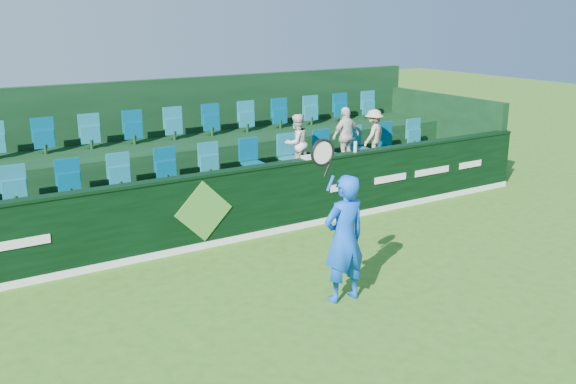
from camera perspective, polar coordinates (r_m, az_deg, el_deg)
ground at (r=8.51m, az=4.09°, el=-12.93°), size 60.00×60.00×0.00m
sponsor_hoarding at (r=11.45m, az=-7.72°, el=-1.68°), size 16.00×0.25×1.35m
stand_tier_front at (r=12.50m, az=-9.81°, el=-1.60°), size 16.00×2.00×0.80m
stand_tier_back at (r=14.15m, az=-12.83°, el=1.33°), size 16.00×1.80×1.30m
stand_rear at (r=14.44m, az=-13.57°, el=3.87°), size 16.00×4.10×2.60m
seat_row_front at (r=12.68m, az=-10.65°, el=1.89°), size 13.50×0.50×0.60m
seat_row_back at (r=14.23m, az=-13.47°, el=5.29°), size 13.50×0.50×0.60m
tennis_player at (r=9.22m, az=5.00°, el=-4.09°), size 1.07×0.45×2.53m
spectator_left at (r=13.50m, az=0.76°, el=4.36°), size 0.66×0.55×1.23m
spectator_middle at (r=14.23m, az=5.16°, el=4.99°), size 0.78×0.39×1.28m
spectator_right at (r=14.73m, az=7.62°, el=5.06°), size 0.86×0.70×1.16m
towel at (r=12.39m, az=2.06°, el=3.14°), size 0.34×0.22×0.05m
drinks_bottle at (r=13.00m, az=6.01°, el=4.03°), size 0.07×0.07×0.22m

